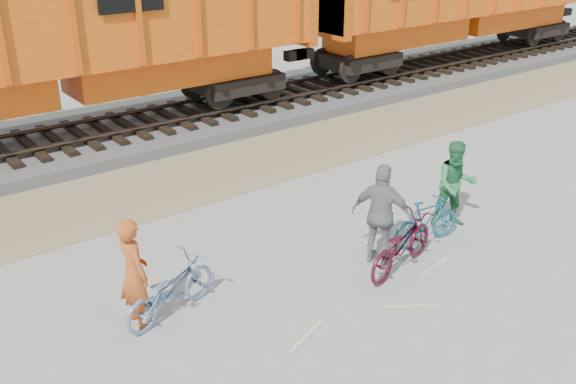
% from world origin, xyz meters
% --- Properties ---
extents(ground, '(120.00, 120.00, 0.00)m').
position_xyz_m(ground, '(0.00, 0.00, 0.00)').
color(ground, '#9E9E99').
rests_on(ground, ground).
extents(gravel_strip, '(120.00, 3.00, 0.02)m').
position_xyz_m(gravel_strip, '(0.00, 5.50, 0.01)').
color(gravel_strip, '#947A5B').
rests_on(gravel_strip, ground).
extents(ballast_bed, '(120.00, 4.00, 0.30)m').
position_xyz_m(ballast_bed, '(0.00, 9.00, 0.15)').
color(ballast_bed, slate).
rests_on(ballast_bed, ground).
extents(track, '(120.00, 2.60, 0.24)m').
position_xyz_m(track, '(0.00, 9.00, 0.47)').
color(track, black).
rests_on(track, ballast_bed).
extents(hopper_car_center, '(14.00, 3.13, 4.65)m').
position_xyz_m(hopper_car_center, '(-1.01, 9.00, 3.01)').
color(hopper_car_center, black).
rests_on(hopper_car_center, track).
extents(bicycle_blue, '(1.84, 1.06, 0.92)m').
position_xyz_m(bicycle_blue, '(-2.31, 0.87, 0.46)').
color(bicycle_blue, '#6381AF').
rests_on(bicycle_blue, ground).
extents(bicycle_teal, '(1.53, 0.59, 0.90)m').
position_xyz_m(bicycle_teal, '(2.53, 0.10, 0.45)').
color(bicycle_teal, '#13577C').
rests_on(bicycle_teal, ground).
extents(bicycle_maroon, '(1.96, 1.07, 0.98)m').
position_xyz_m(bicycle_maroon, '(1.47, -0.29, 0.49)').
color(bicycle_maroon, '#480D1F').
rests_on(bicycle_maroon, ground).
extents(person_solo, '(0.42, 0.64, 1.75)m').
position_xyz_m(person_solo, '(-2.81, 0.97, 0.87)').
color(person_solo, '#B34B1D').
rests_on(person_solo, ground).
extents(person_man, '(1.06, 1.00, 1.73)m').
position_xyz_m(person_man, '(3.53, 0.30, 0.86)').
color(person_man, '#29723D').
rests_on(person_man, ground).
extents(person_woman, '(0.92, 1.16, 1.84)m').
position_xyz_m(person_woman, '(1.37, 0.11, 0.92)').
color(person_woman, gray).
rests_on(person_woman, ground).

